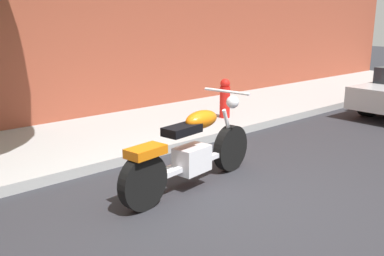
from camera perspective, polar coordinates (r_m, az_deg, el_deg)
name	(u,v)px	position (r m, az deg, el deg)	size (l,w,h in m)	color
ground_plane	(213,198)	(5.01, 2.77, -9.39)	(60.00, 60.00, 0.00)	#28282D
sidewalk	(87,140)	(7.26, -13.90, -1.62)	(25.28, 2.62, 0.14)	#9D9D9D
motorcycle	(192,152)	(5.16, -0.06, -3.22)	(2.26, 0.70, 1.13)	black
fire_hydrant	(225,102)	(8.36, 4.42, 3.55)	(0.20, 0.20, 0.91)	red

